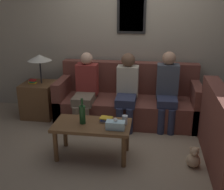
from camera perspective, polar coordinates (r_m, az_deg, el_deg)
ground_plane at (r=4.40m, az=2.48°, el=-7.56°), size 16.00×16.00×0.00m
wall_back at (r=4.93m, az=3.91°, el=11.28°), size 9.00×0.08×2.60m
couch_main at (r=4.75m, az=3.20°, el=-1.29°), size 2.32×0.85×0.94m
coffee_table at (r=3.64m, az=-4.06°, el=-6.91°), size 0.98×0.51×0.46m
side_table_with_lamp at (r=5.02m, az=-14.53°, el=-0.21°), size 0.53×0.53×1.09m
wine_bottle at (r=3.58m, az=-6.04°, el=-3.86°), size 0.08×0.08×0.34m
drinking_glass at (r=3.58m, az=2.60°, el=-5.05°), size 0.07×0.07×0.11m
book_stack at (r=3.65m, az=-1.20°, el=-4.96°), size 0.17×0.14×0.06m
tissue_box at (r=3.45m, az=0.70°, el=-6.10°), size 0.23×0.12×0.14m
person_left at (r=4.54m, az=-5.38°, el=1.56°), size 0.34×0.65×1.15m
person_middle at (r=4.48m, az=3.08°, el=1.49°), size 0.34×0.64×1.15m
person_right at (r=4.47m, az=11.19°, el=1.43°), size 0.34×0.57×1.20m
teddy_bear at (r=3.67m, az=16.24°, el=-12.23°), size 0.17×0.17×0.27m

